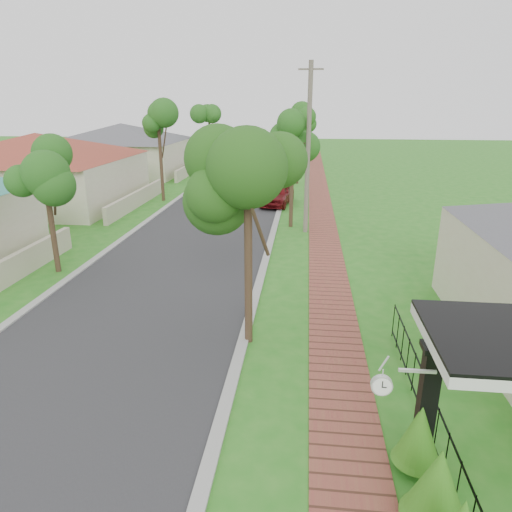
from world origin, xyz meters
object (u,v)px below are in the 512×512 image
at_px(porch_post, 425,413).
at_px(parked_car_white, 266,177).
at_px(near_tree, 248,194).
at_px(station_clock, 385,384).
at_px(utility_pole, 308,150).
at_px(parked_car_red, 277,194).

relative_size(porch_post, parked_car_white, 0.50).
distance_m(porch_post, near_tree, 6.46).
height_order(parked_car_white, near_tree, near_tree).
distance_m(near_tree, station_clock, 5.93).
xyz_separation_m(near_tree, utility_pole, (1.50, 11.75, -0.02)).
bearing_deg(near_tree, utility_pole, 82.73).
bearing_deg(station_clock, utility_pole, 94.88).
bearing_deg(utility_pole, porch_post, -82.00).
distance_m(parked_car_white, near_tree, 25.11).
xyz_separation_m(porch_post, parked_car_white, (-5.52, 29.07, -0.30)).
distance_m(utility_pole, station_clock, 16.62).
xyz_separation_m(porch_post, utility_pole, (-2.25, 16.00, 3.09)).
xyz_separation_m(parked_car_red, parked_car_white, (-1.37, 6.64, 0.11)).
height_order(parked_car_white, station_clock, station_clock).
relative_size(porch_post, parked_car_red, 0.60).
height_order(parked_car_red, parked_car_white, parked_car_white).
height_order(parked_car_white, utility_pole, utility_pole).
distance_m(porch_post, parked_car_red, 22.81).
height_order(porch_post, utility_pole, utility_pole).
height_order(porch_post, parked_car_white, porch_post).
bearing_deg(parked_car_red, near_tree, -79.48).
bearing_deg(near_tree, parked_car_white, 94.07).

